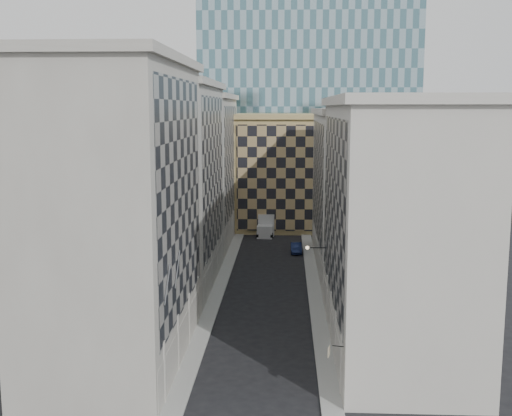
% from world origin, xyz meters
% --- Properties ---
extents(sidewalk_west, '(1.50, 100.00, 0.15)m').
position_xyz_m(sidewalk_west, '(-5.25, 30.00, 0.07)').
color(sidewalk_west, '#999893').
rests_on(sidewalk_west, ground).
extents(sidewalk_east, '(1.50, 100.00, 0.15)m').
position_xyz_m(sidewalk_east, '(5.25, 30.00, 0.07)').
color(sidewalk_east, '#999893').
rests_on(sidewalk_east, ground).
extents(bldg_left_a, '(10.80, 22.80, 23.70)m').
position_xyz_m(bldg_left_a, '(-10.88, 11.00, 11.82)').
color(bldg_left_a, '#A09B90').
rests_on(bldg_left_a, ground).
extents(bldg_left_b, '(10.80, 22.80, 22.70)m').
position_xyz_m(bldg_left_b, '(-10.88, 33.00, 11.32)').
color(bldg_left_b, '#9A998F').
rests_on(bldg_left_b, ground).
extents(bldg_left_c, '(10.80, 22.80, 21.70)m').
position_xyz_m(bldg_left_c, '(-10.88, 55.00, 10.83)').
color(bldg_left_c, '#A09B90').
rests_on(bldg_left_c, ground).
extents(bldg_right_a, '(10.80, 26.80, 20.70)m').
position_xyz_m(bldg_right_a, '(10.88, 15.00, 10.32)').
color(bldg_right_a, beige).
rests_on(bldg_right_a, ground).
extents(bldg_right_b, '(10.80, 28.80, 19.70)m').
position_xyz_m(bldg_right_b, '(10.89, 42.00, 9.85)').
color(bldg_right_b, beige).
rests_on(bldg_right_b, ground).
extents(tan_block, '(16.80, 14.80, 18.80)m').
position_xyz_m(tan_block, '(2.00, 67.90, 9.44)').
color(tan_block, tan).
rests_on(tan_block, ground).
extents(church_tower, '(7.20, 7.20, 51.50)m').
position_xyz_m(church_tower, '(0.00, 82.00, 26.95)').
color(church_tower, '#2C2722').
rests_on(church_tower, ground).
extents(flagpoles_left, '(0.10, 6.33, 2.33)m').
position_xyz_m(flagpoles_left, '(-5.90, 6.00, 8.00)').
color(flagpoles_left, gray).
rests_on(flagpoles_left, ground).
extents(bracket_lamp, '(1.98, 0.36, 0.36)m').
position_xyz_m(bracket_lamp, '(4.38, 24.00, 6.20)').
color(bracket_lamp, black).
rests_on(bracket_lamp, ground).
extents(box_truck, '(2.87, 6.23, 3.33)m').
position_xyz_m(box_truck, '(-0.95, 61.08, 1.45)').
color(box_truck, silver).
rests_on(box_truck, ground).
extents(dark_car, '(1.56, 4.26, 1.39)m').
position_xyz_m(dark_car, '(3.50, 48.82, 0.70)').
color(dark_car, '#101A3D').
rests_on(dark_car, ground).
extents(shop_sign, '(1.08, 0.66, 0.74)m').
position_xyz_m(shop_sign, '(5.06, 3.00, 3.84)').
color(shop_sign, black).
rests_on(shop_sign, ground).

